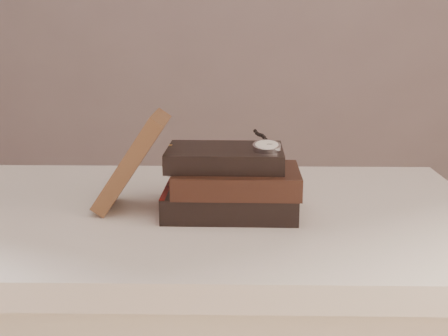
{
  "coord_description": "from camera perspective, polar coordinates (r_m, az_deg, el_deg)",
  "views": [
    {
      "loc": [
        0.09,
        -0.62,
        1.06
      ],
      "look_at": [
        0.07,
        0.33,
        0.82
      ],
      "focal_mm": 48.53,
      "sensor_mm": 36.0,
      "label": 1
    }
  ],
  "objects": [
    {
      "name": "table",
      "position": [
        1.05,
        -3.63,
        -8.59
      ],
      "size": [
        1.0,
        0.6,
        0.75
      ],
      "color": "silver",
      "rests_on": "ground"
    },
    {
      "name": "pocket_watch",
      "position": [
        0.96,
        3.99,
        2.13
      ],
      "size": [
        0.04,
        0.14,
        0.02
      ],
      "color": "silver",
      "rests_on": "book_stack"
    },
    {
      "name": "book_stack",
      "position": [
        0.98,
        0.66,
        -1.44
      ],
      "size": [
        0.22,
        0.15,
        0.11
      ],
      "color": "black",
      "rests_on": "table"
    },
    {
      "name": "journal",
      "position": [
        1.0,
        -8.65,
        0.64
      ],
      "size": [
        0.12,
        0.11,
        0.16
      ],
      "primitive_type": "cube",
      "rotation": [
        0.0,
        0.59,
        -0.01
      ],
      "color": "#432919",
      "rests_on": "table"
    },
    {
      "name": "eyeglasses",
      "position": [
        1.05,
        -3.42,
        0.2
      ],
      "size": [
        0.09,
        0.1,
        0.04
      ],
      "color": "silver",
      "rests_on": "book_stack"
    }
  ]
}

